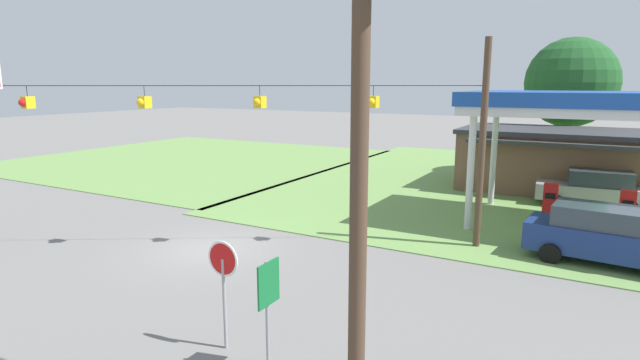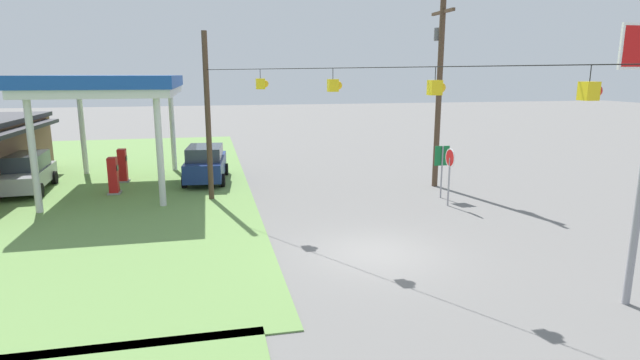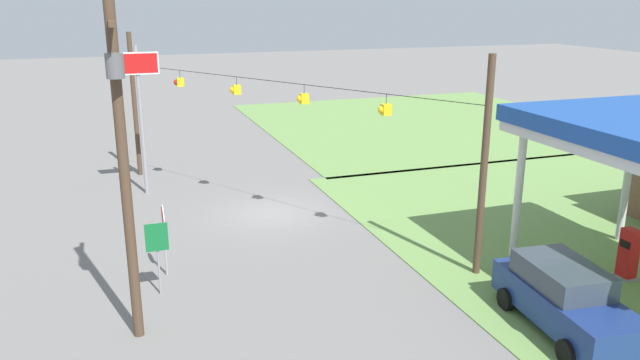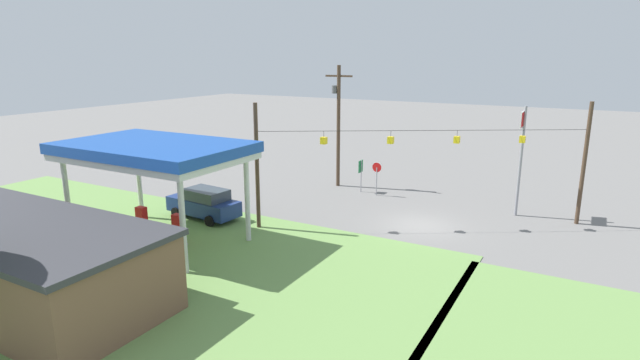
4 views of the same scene
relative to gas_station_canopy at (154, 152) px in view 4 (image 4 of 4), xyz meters
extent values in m
plane|color=slate|center=(-11.64, -9.47, -5.01)|extent=(160.00, 160.00, 0.00)
cube|color=silver|center=(0.00, 0.00, -0.21)|extent=(9.55, 6.06, 0.35)
cube|color=#19479E|center=(0.00, 0.00, 0.24)|extent=(9.75, 6.26, 0.55)
cylinder|color=silver|center=(-4.17, -2.43, -2.69)|extent=(0.28, 0.28, 4.62)
cylinder|color=silver|center=(4.17, -2.43, -2.69)|extent=(0.28, 0.28, 4.62)
cylinder|color=silver|center=(-4.17, 2.43, -2.69)|extent=(0.28, 0.28, 4.62)
cylinder|color=silver|center=(4.17, 2.43, -2.69)|extent=(0.28, 0.28, 4.62)
cube|color=brown|center=(0.24, 7.66, -3.43)|extent=(13.74, 5.58, 3.15)
cube|color=#333338|center=(0.24, 7.66, -1.74)|extent=(14.04, 5.88, 0.24)
cube|color=#333338|center=(0.24, 4.52, -2.11)|extent=(12.37, 0.70, 0.20)
cube|color=gray|center=(-1.37, 0.00, -4.95)|extent=(0.71, 0.56, 0.12)
cube|color=red|center=(-1.37, 0.00, -4.06)|extent=(0.55, 0.40, 1.65)
cube|color=black|center=(-1.37, -0.22, -3.73)|extent=(0.39, 0.03, 0.24)
cube|color=gray|center=(1.37, 0.00, -4.95)|extent=(0.71, 0.56, 0.12)
cube|color=red|center=(1.37, 0.00, -4.06)|extent=(0.55, 0.40, 1.65)
cube|color=black|center=(1.37, -0.22, -3.73)|extent=(0.39, 0.03, 0.24)
cube|color=navy|center=(0.69, -4.25, -4.21)|extent=(5.00, 2.28, 0.92)
cube|color=#333D47|center=(0.40, -4.23, -3.41)|extent=(2.81, 1.93, 0.67)
cylinder|color=black|center=(2.27, -3.45, -4.67)|extent=(0.70, 0.28, 0.68)
cylinder|color=black|center=(2.10, -5.33, -4.67)|extent=(0.70, 0.28, 0.68)
cylinder|color=black|center=(-0.72, -3.18, -4.67)|extent=(0.70, 0.28, 0.68)
cylinder|color=black|center=(-0.89, -5.06, -4.67)|extent=(0.70, 0.28, 0.68)
cube|color=#9E9EA3|center=(0.11, 4.25, -4.29)|extent=(5.01, 2.17, 0.75)
cube|color=#333D47|center=(0.40, 4.27, -3.55)|extent=(2.80, 1.88, 0.74)
cylinder|color=black|center=(-1.35, 3.21, -4.67)|extent=(0.69, 0.26, 0.68)
cylinder|color=black|center=(-1.47, 5.10, -4.67)|extent=(0.69, 0.26, 0.68)
cylinder|color=black|center=(1.69, 3.41, -4.67)|extent=(0.69, 0.26, 0.68)
cylinder|color=black|center=(1.56, 5.30, -4.67)|extent=(0.69, 0.26, 0.68)
cylinder|color=#99999E|center=(-6.73, -14.44, -3.96)|extent=(0.08, 0.08, 2.10)
cylinder|color=white|center=(-6.73, -14.44, -2.91)|extent=(0.80, 0.03, 0.80)
cylinder|color=red|center=(-6.73, -14.44, -2.91)|extent=(0.70, 0.03, 0.70)
cylinder|color=gray|center=(-16.39, -14.38, -1.52)|extent=(0.18, 0.18, 6.98)
cube|color=white|center=(-16.29, -14.38, 1.17)|extent=(0.06, 1.94, 1.01)
cube|color=red|center=(-16.29, -14.38, 1.17)|extent=(0.07, 1.82, 0.89)
cylinder|color=gray|center=(-5.34, -14.78, -3.81)|extent=(0.07, 0.07, 2.40)
cube|color=#146B33|center=(-5.29, -14.78, -3.06)|extent=(0.04, 0.70, 0.90)
cylinder|color=#4C3828|center=(-2.99, -15.59, -0.37)|extent=(0.28, 0.28, 9.27)
cube|color=#4C3828|center=(-2.99, -15.59, 3.47)|extent=(2.20, 0.14, 0.14)
cylinder|color=#59595B|center=(-2.64, -15.59, 2.47)|extent=(0.44, 0.44, 0.60)
cylinder|color=#4C3828|center=(-19.89, -14.47, -1.31)|extent=(0.24, 0.24, 7.39)
cylinder|color=#4C3828|center=(-3.39, -4.47, -1.31)|extent=(0.24, 0.24, 7.39)
cylinder|color=black|center=(-11.64, -9.47, 0.76)|extent=(16.52, 10.02, 0.02)
cylinder|color=black|center=(-16.59, -12.47, 0.58)|extent=(0.02, 0.02, 0.35)
cube|color=yellow|center=(-16.59, -12.47, 0.21)|extent=(0.32, 0.32, 0.40)
sphere|color=red|center=(-16.59, -12.64, 0.21)|extent=(0.28, 0.28, 0.28)
cylinder|color=black|center=(-13.29, -10.47, 0.58)|extent=(0.02, 0.02, 0.35)
cube|color=yellow|center=(-13.29, -10.47, 0.21)|extent=(0.32, 0.32, 0.40)
sphere|color=yellow|center=(-13.29, -10.64, 0.21)|extent=(0.28, 0.28, 0.28)
cylinder|color=black|center=(-9.99, -8.47, 0.58)|extent=(0.02, 0.02, 0.35)
cube|color=yellow|center=(-9.99, -8.47, 0.21)|extent=(0.32, 0.32, 0.40)
sphere|color=yellow|center=(-9.99, -8.64, 0.21)|extent=(0.28, 0.28, 0.28)
cylinder|color=black|center=(-6.69, -6.47, 0.58)|extent=(0.02, 0.02, 0.35)
cube|color=yellow|center=(-6.69, -6.47, 0.21)|extent=(0.32, 0.32, 0.40)
sphere|color=yellow|center=(-6.69, -6.64, 0.21)|extent=(0.28, 0.28, 0.28)
camera|label=1|loc=(0.13, -22.38, 0.83)|focal=28.00mm
camera|label=2|loc=(-25.91, -4.49, 0.56)|focal=28.00mm
camera|label=3|loc=(13.28, -15.89, 4.07)|focal=35.00mm
camera|label=4|loc=(-20.22, 18.34, 4.92)|focal=28.00mm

